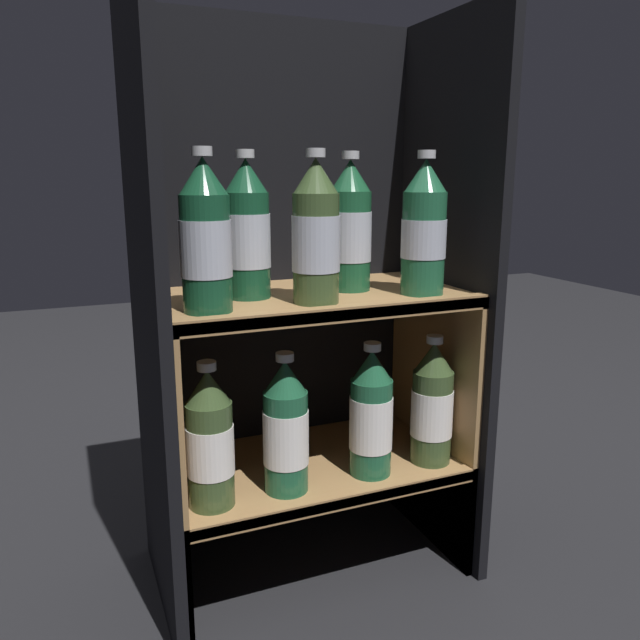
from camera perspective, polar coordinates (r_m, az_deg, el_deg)
ground_plane at (r=1.23m, az=2.17°, el=-25.14°), size 6.00×6.00×0.00m
fridge_back_wall at (r=1.28m, az=-3.66°, el=2.54°), size 0.59×0.02×1.05m
fridge_side_left at (r=1.06m, az=-15.36°, el=-0.15°), size 0.02×0.35×1.05m
fridge_side_right at (r=1.26m, az=11.21°, el=2.14°), size 0.02×0.35×1.05m
shelf_lower at (r=1.24m, az=-0.68°, el=-14.75°), size 0.55×0.31×0.23m
shelf_upper at (r=1.16m, az=-0.77°, el=-5.24°), size 0.55×0.31×0.55m
bottle_upper_front_0 at (r=0.97m, az=-10.42°, el=7.21°), size 0.08×0.08×0.25m
bottle_upper_front_1 at (r=1.02m, az=-0.38°, el=7.72°), size 0.08×0.08×0.25m
bottle_upper_front_2 at (r=1.11m, az=9.47°, el=8.05°), size 0.08×0.08×0.25m
bottle_upper_back_0 at (r=1.07m, az=-6.67°, el=7.90°), size 0.08×0.08×0.25m
bottle_upper_back_1 at (r=1.14m, az=2.75°, el=8.28°), size 0.08×0.08×0.25m
bottle_lower_front_0 at (r=1.05m, az=-10.04°, el=-10.93°), size 0.08×0.08×0.25m
bottle_lower_front_1 at (r=1.08m, az=-3.15°, el=-10.01°), size 0.08×0.08×0.25m
bottle_lower_front_2 at (r=1.14m, az=4.69°, el=-8.75°), size 0.08×0.08×0.25m
bottle_lower_front_3 at (r=1.21m, az=10.20°, el=-7.74°), size 0.08×0.08×0.25m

